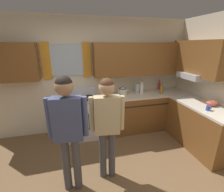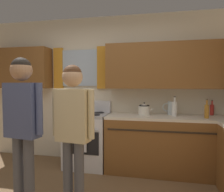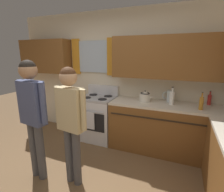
% 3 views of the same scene
% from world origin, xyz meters
% --- Properties ---
extents(back_wall_unit, '(4.60, 0.42, 2.60)m').
position_xyz_m(back_wall_unit, '(0.06, 1.81, 1.46)').
color(back_wall_unit, beige).
rests_on(back_wall_unit, ground).
extents(kitchen_counter_run, '(2.22, 1.99, 0.90)m').
position_xyz_m(kitchen_counter_run, '(1.50, 1.16, 0.45)').
color(kitchen_counter_run, brown).
rests_on(kitchen_counter_run, ground).
extents(stove_oven, '(0.70, 0.67, 1.10)m').
position_xyz_m(stove_oven, '(-0.28, 1.54, 0.47)').
color(stove_oven, silver).
rests_on(stove_oven, ground).
extents(bottle_sauce_red, '(0.06, 0.06, 0.25)m').
position_xyz_m(bottle_sauce_red, '(1.74, 1.79, 0.99)').
color(bottle_sauce_red, red).
rests_on(bottle_sauce_red, kitchen_counter_run).
extents(bottle_milk_white, '(0.08, 0.08, 0.31)m').
position_xyz_m(bottle_milk_white, '(1.14, 1.56, 1.02)').
color(bottle_milk_white, white).
rests_on(bottle_milk_white, kitchen_counter_run).
extents(bottle_oil_amber, '(0.06, 0.06, 0.29)m').
position_xyz_m(bottle_oil_amber, '(1.59, 1.44, 1.01)').
color(bottle_oil_amber, '#B27223').
rests_on(bottle_oil_amber, kitchen_counter_run).
extents(stovetop_kettle, '(0.27, 0.20, 0.21)m').
position_xyz_m(stovetop_kettle, '(0.67, 1.58, 1.00)').
color(stovetop_kettle, silver).
rests_on(stovetop_kettle, kitchen_counter_run).
extents(water_pitcher, '(0.19, 0.11, 0.22)m').
position_xyz_m(water_pitcher, '(1.09, 1.71, 1.01)').
color(water_pitcher, silver).
rests_on(water_pitcher, kitchen_counter_run).
extents(adult_left, '(0.52, 0.23, 1.68)m').
position_xyz_m(adult_left, '(-0.54, 0.14, 1.06)').
color(adult_left, '#4C4C51').
rests_on(adult_left, ground).
extents(adult_in_plaid, '(0.50, 0.22, 1.61)m').
position_xyz_m(adult_in_plaid, '(-0.01, 0.24, 1.01)').
color(adult_in_plaid, '#4C4C51').
rests_on(adult_in_plaid, ground).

